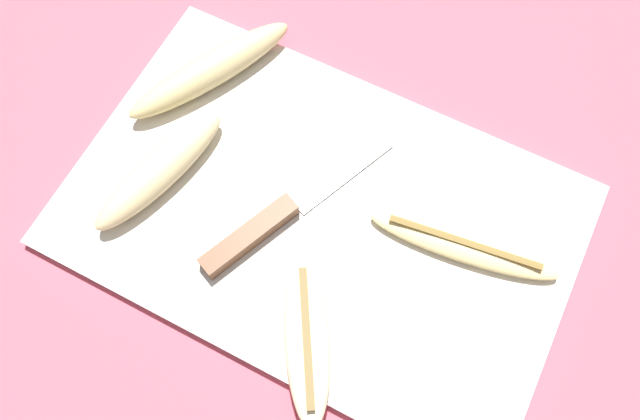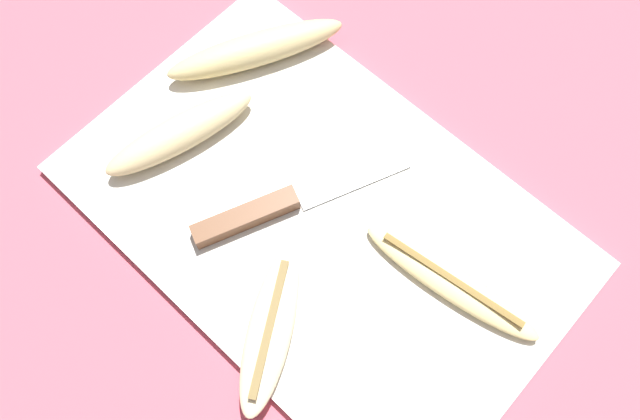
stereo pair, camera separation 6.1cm
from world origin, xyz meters
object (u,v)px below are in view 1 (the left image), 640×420
object	(u,v)px
knife	(265,224)
banana_cream_curved	(307,338)
banana_spotted_left	(211,70)
banana_golden_short	(463,245)
banana_mellow_near	(160,170)

from	to	relation	value
knife	banana_cream_curved	distance (m)	0.12
banana_spotted_left	banana_cream_curved	xyz separation A→B (m)	(0.22, -0.20, -0.01)
banana_golden_short	knife	bearing A→B (deg)	-159.46
banana_mellow_near	banana_spotted_left	size ratio (longest dim) A/B	0.89
banana_cream_curved	banana_golden_short	world-z (taller)	banana_cream_curved
banana_cream_curved	banana_golden_short	xyz separation A→B (m)	(0.09, 0.15, -0.00)
knife	banana_cream_curved	bearing A→B (deg)	-19.20
knife	banana_mellow_near	xyz separation A→B (m)	(-0.12, 0.00, 0.01)
banana_cream_curved	banana_golden_short	bearing A→B (deg)	57.84
banana_mellow_near	banana_golden_short	world-z (taller)	banana_mellow_near
banana_golden_short	banana_cream_curved	bearing A→B (deg)	-122.16
banana_mellow_near	banana_spotted_left	world-z (taller)	banana_spotted_left
banana_mellow_near	banana_spotted_left	bearing A→B (deg)	96.81
banana_cream_curved	knife	bearing A→B (deg)	137.45
knife	banana_mellow_near	bearing A→B (deg)	-156.68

